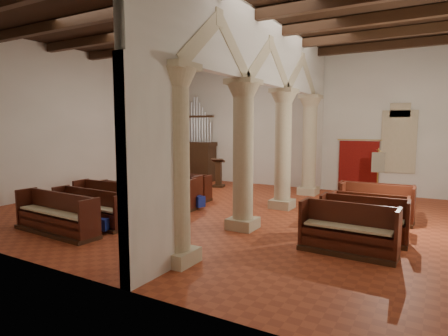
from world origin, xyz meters
TOP-DOWN VIEW (x-y plane):
  - floor at (0.00, 0.00)m, footprint 14.00×14.00m
  - ceiling at (0.00, 0.00)m, footprint 14.00×14.00m
  - wall_back at (0.00, 6.00)m, footprint 14.00×0.02m
  - wall_front at (0.00, -6.00)m, footprint 14.00×0.02m
  - wall_left at (-7.00, 0.00)m, footprint 0.02×12.00m
  - ceiling_beams at (0.00, 0.00)m, footprint 13.80×11.80m
  - arcade at (1.80, 0.00)m, footprint 0.90×11.90m
  - window_back at (5.00, 5.98)m, footprint 1.00×0.03m
  - pipe_organ at (-4.50, 5.50)m, footprint 2.10×0.85m
  - lectern at (-2.37, 4.21)m, footprint 0.63×0.65m
  - dossal_curtain at (3.50, 5.92)m, footprint 1.80×0.07m
  - processional_banner at (4.55, 3.81)m, footprint 0.44×0.57m
  - hymnal_box_a at (-1.20, -3.78)m, footprint 0.36×0.33m
  - hymnal_box_b at (-0.40, -3.07)m, footprint 0.34×0.30m
  - hymnal_box_c at (-0.59, -0.10)m, footprint 0.44×0.40m
  - tube_heater_a at (-2.03, -4.23)m, footprint 1.07×0.42m
  - tube_heater_b at (-3.01, -4.33)m, footprint 1.10×0.36m
  - nave_pew_0 at (-2.28, -4.37)m, footprint 2.88×0.87m
  - nave_pew_1 at (-2.23, -3.31)m, footprint 2.76×0.79m
  - nave_pew_2 at (-2.15, -2.38)m, footprint 3.09×0.87m
  - nave_pew_3 at (-2.10, -1.77)m, footprint 2.99×0.80m
  - nave_pew_4 at (-2.00, -0.55)m, footprint 2.86×0.82m
  - nave_pew_5 at (-2.39, -0.04)m, footprint 3.45×0.80m
  - nave_pew_6 at (-2.39, 1.07)m, footprint 2.87×0.74m
  - aisle_pew_0 at (4.75, -2.13)m, footprint 2.13×0.82m
  - aisle_pew_1 at (4.88, -0.97)m, footprint 2.07×0.77m
  - aisle_pew_2 at (4.87, 0.03)m, footprint 1.96×0.71m
  - aisle_pew_3 at (4.90, 1.15)m, footprint 2.03×0.76m
  - aisle_pew_4 at (4.79, 1.69)m, footprint 2.22×0.83m

SIDE VIEW (x-z plane):
  - floor at x=0.00m, z-range 0.00..0.00m
  - tube_heater_a at x=-2.03m, z-range 0.11..0.21m
  - tube_heater_b at x=-3.01m, z-range 0.10..0.22m
  - hymnal_box_b at x=-0.40m, z-range 0.10..0.38m
  - hymnal_box_a at x=-1.20m, z-range 0.10..0.40m
  - hymnal_box_c at x=-0.59m, z-range 0.10..0.46m
  - nave_pew_3 at x=-2.10m, z-range -0.17..0.82m
  - nave_pew_6 at x=-2.39m, z-range -0.17..0.82m
  - nave_pew_1 at x=-2.23m, z-range -0.17..0.84m
  - aisle_pew_2 at x=4.87m, z-range -0.16..0.84m
  - nave_pew_0 at x=-2.28m, z-range -0.18..0.89m
  - aisle_pew_4 at x=4.79m, z-range -0.18..0.89m
  - nave_pew_4 at x=-2.00m, z-range -0.18..0.90m
  - nave_pew_2 at x=-2.15m, z-range -0.19..0.91m
  - aisle_pew_1 at x=4.88m, z-range -0.18..0.91m
  - nave_pew_5 at x=-2.39m, z-range -0.19..0.93m
  - aisle_pew_3 at x=4.90m, z-range -0.18..0.93m
  - aisle_pew_0 at x=4.75m, z-range -0.18..0.94m
  - lectern at x=-2.37m, z-range -0.12..1.24m
  - processional_banner at x=4.55m, z-range -0.27..1.77m
  - dossal_curtain at x=3.50m, z-range 0.08..2.25m
  - pipe_organ at x=-4.50m, z-range -0.83..3.57m
  - window_back at x=5.00m, z-range 1.10..3.30m
  - wall_back at x=0.00m, z-range 0.00..6.00m
  - wall_front at x=0.00m, z-range 0.00..6.00m
  - wall_left at x=-7.00m, z-range 0.00..6.00m
  - arcade at x=1.80m, z-range 0.56..6.56m
  - ceiling_beams at x=0.00m, z-range 5.67..5.97m
  - ceiling at x=0.00m, z-range 6.00..6.00m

